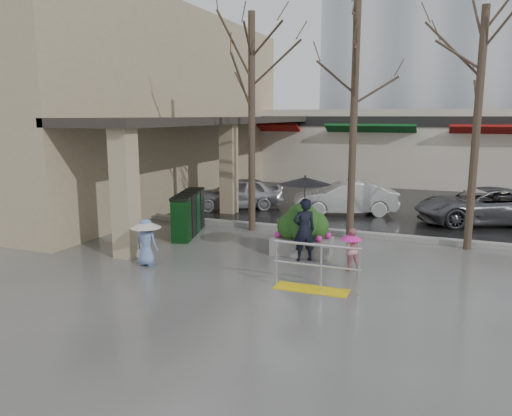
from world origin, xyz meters
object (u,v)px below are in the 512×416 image
Objects in this scene: handrail at (314,273)px; news_boxes at (189,214)px; tree_west at (252,70)px; car_b at (345,198)px; tree_mideast at (481,70)px; tree_midwest at (356,60)px; woman at (305,208)px; planter at (303,230)px; car_c at (483,206)px; child_blue at (146,237)px; child_pink at (351,247)px; car_a at (237,193)px.

handrail is 0.78× the size of news_boxes.
tree_west is 2.78× the size of news_boxes.
tree_west reaches higher than car_b.
tree_midwest is at bearing 180.00° from tree_mideast.
car_b is at bearing -122.13° from woman.
tree_midwest is at bearing 68.26° from planter.
tree_west is at bearing 23.05° from news_boxes.
handrail is at bearing -123.19° from tree_mideast.
tree_west is 1.50× the size of car_c.
child_blue is at bearing -65.14° from car_c.
child_pink reaches higher than handrail.
handrail is at bearing -14.32° from car_b.
car_a is (-5.35, 8.14, 0.25)m from handrail.
planter is at bearing -21.05° from car_b.
tree_mideast reaches higher than car_b.
planter is at bearing -27.98° from news_boxes.
car_b is (-0.04, 5.91, -0.04)m from planter.
handrail is 0.42× the size of car_c.
woman is 4.46m from news_boxes.
woman is at bearing -19.28° from car_b.
tree_west is 3.07× the size of woman.
handrail is at bearing -50.52° from news_boxes.
tree_west is 5.26m from woman.
tree_west is at bearing 2.02° from car_a.
woman reaches higher than car_c.
tree_midwest is (-0.16, 4.80, 4.86)m from handrail.
news_boxes is (-3.95, 0.89, 0.00)m from planter.
tree_midwest reaches higher than news_boxes.
handrail is 1.77m from child_pink.
car_c is at bearing 51.63° from planter.
planter is 0.67× the size of news_boxes.
tree_mideast is 7.04m from car_b.
tree_midwest is 1.08× the size of tree_mideast.
car_b is at bearing 66.59° from car_a.
car_c reaches higher than child_blue.
tree_mideast is at bearing -0.00° from tree_midwest.
woman is 4.03m from child_blue.
news_boxes is at bearing -165.13° from tree_midwest.
news_boxes is 0.66× the size of car_a.
car_b is 0.84× the size of car_c.
child_pink is (1.27, -0.37, -0.79)m from woman.
child_blue reaches higher than handrail.
woman is 0.90× the size of news_boxes.
tree_mideast reaches higher than car_a.
tree_midwest reaches higher than handrail.
car_a is at bearing 123.32° from handrail.
car_a is at bearing 147.26° from tree_midwest.
child_pink is at bearing 75.15° from handrail.
car_b reaches higher than child_blue.
child_pink is 7.62m from car_c.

